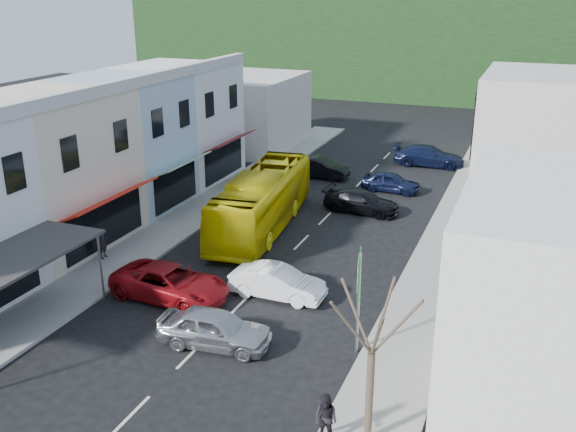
% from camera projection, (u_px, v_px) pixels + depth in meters
% --- Properties ---
extents(ground, '(120.00, 120.00, 0.00)m').
position_uv_depth(ground, '(237.00, 307.00, 27.90)').
color(ground, black).
rests_on(ground, ground).
extents(sidewalk_left, '(3.00, 52.00, 0.15)m').
position_uv_depth(sidewalk_left, '(198.00, 212.00, 39.20)').
color(sidewalk_left, gray).
rests_on(sidewalk_left, ground).
extents(sidewalk_right, '(3.00, 52.00, 0.15)m').
position_uv_depth(sidewalk_right, '(447.00, 247.00, 34.02)').
color(sidewalk_right, gray).
rests_on(sidewalk_right, ground).
extents(shopfront_row, '(8.25, 30.00, 8.00)m').
position_uv_depth(shopfront_row, '(70.00, 163.00, 35.21)').
color(shopfront_row, silver).
rests_on(shopfront_row, ground).
extents(distant_block_left, '(8.00, 10.00, 6.00)m').
position_uv_depth(distant_block_left, '(248.00, 111.00, 54.61)').
color(distant_block_left, '#B7B2A8').
rests_on(distant_block_left, ground).
extents(distant_block_right, '(8.00, 12.00, 7.00)m').
position_uv_depth(distant_block_right, '(536.00, 119.00, 49.13)').
color(distant_block_right, '#B7B2A8').
rests_on(distant_block_right, ground).
extents(hillside, '(80.00, 26.00, 14.00)m').
position_uv_depth(hillside, '(445.00, 37.00, 82.99)').
color(hillside, black).
rests_on(hillside, ground).
extents(bus, '(3.81, 11.81, 3.10)m').
position_uv_depth(bus, '(262.00, 202.00, 36.46)').
color(bus, yellow).
rests_on(bus, ground).
extents(car_silver, '(4.56, 2.22, 1.40)m').
position_uv_depth(car_silver, '(215.00, 330.00, 24.72)').
color(car_silver, '#AFAFB4').
rests_on(car_silver, ground).
extents(car_white, '(4.42, 1.85, 1.40)m').
position_uv_depth(car_white, '(277.00, 283.00, 28.59)').
color(car_white, white).
rests_on(car_white, ground).
extents(car_red, '(4.72, 2.22, 1.40)m').
position_uv_depth(car_red, '(170.00, 284.00, 28.46)').
color(car_red, maroon).
rests_on(car_red, ground).
extents(car_black_near, '(4.66, 2.27, 1.40)m').
position_uv_depth(car_black_near, '(361.00, 201.00, 39.27)').
color(car_black_near, black).
rests_on(car_black_near, ground).
extents(car_navy_mid, '(4.50, 2.06, 1.40)m').
position_uv_depth(car_navy_mid, '(391.00, 182.00, 43.17)').
color(car_navy_mid, black).
rests_on(car_navy_mid, ground).
extents(car_black_far, '(4.43, 1.88, 1.40)m').
position_uv_depth(car_black_far, '(319.00, 168.00, 46.30)').
color(car_black_far, black).
rests_on(car_black_far, ground).
extents(car_navy_far, '(4.61, 2.12, 1.40)m').
position_uv_depth(car_navy_far, '(429.00, 157.00, 49.29)').
color(car_navy_far, black).
rests_on(car_navy_far, ground).
extents(pedestrian_left, '(0.43, 0.62, 1.70)m').
position_uv_depth(pedestrian_left, '(102.00, 242.00, 32.28)').
color(pedestrian_left, black).
rests_on(pedestrian_left, sidewalk_left).
extents(pedestrian_right, '(0.80, 0.63, 1.70)m').
position_uv_depth(pedestrian_right, '(326.00, 418.00, 19.23)').
color(pedestrian_right, black).
rests_on(pedestrian_right, sidewalk_right).
extents(direction_sign, '(1.08, 1.95, 4.11)m').
position_uv_depth(direction_sign, '(358.00, 304.00, 23.83)').
color(direction_sign, '#075D15').
rests_on(direction_sign, ground).
extents(street_tree, '(2.60, 2.60, 6.32)m').
position_uv_depth(street_tree, '(372.00, 354.00, 18.59)').
color(street_tree, '#372A1F').
rests_on(street_tree, ground).
extents(traffic_signal, '(1.16, 1.41, 5.52)m').
position_uv_depth(traffic_signal, '(473.00, 128.00, 49.57)').
color(traffic_signal, black).
rests_on(traffic_signal, ground).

